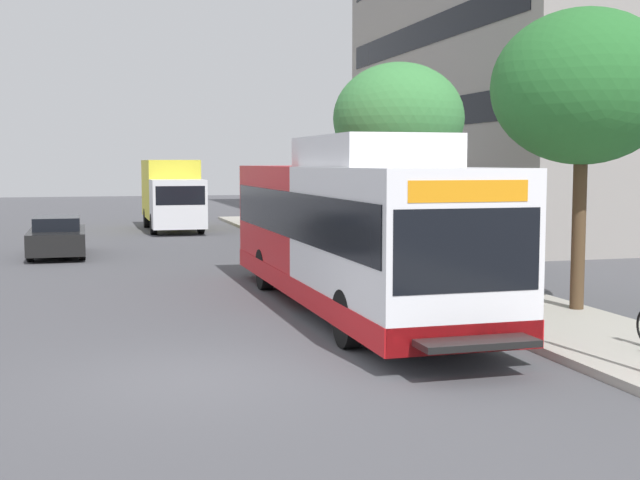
{
  "coord_description": "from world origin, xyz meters",
  "views": [
    {
      "loc": [
        -1.58,
        -11.98,
        3.13
      ],
      "look_at": [
        2.89,
        3.88,
        1.6
      ],
      "focal_mm": 46.84,
      "sensor_mm": 36.0,
      "label": 1
    }
  ],
  "objects_px": {
    "street_tree_mid_block": "(398,119)",
    "box_truck_background": "(172,193)",
    "parked_car_far_lane": "(57,237)",
    "street_tree_near_stop": "(583,88)",
    "transit_bus": "(349,230)"
  },
  "relations": [
    {
      "from": "street_tree_near_stop",
      "to": "street_tree_mid_block",
      "type": "bearing_deg",
      "value": 91.9
    },
    {
      "from": "street_tree_mid_block",
      "to": "parked_car_far_lane",
      "type": "relative_size",
      "value": 1.35
    },
    {
      "from": "parked_car_far_lane",
      "to": "box_truck_background",
      "type": "height_order",
      "value": "box_truck_background"
    },
    {
      "from": "transit_bus",
      "to": "box_truck_background",
      "type": "relative_size",
      "value": 1.75
    },
    {
      "from": "parked_car_far_lane",
      "to": "box_truck_background",
      "type": "distance_m",
      "value": 11.02
    },
    {
      "from": "street_tree_mid_block",
      "to": "transit_bus",
      "type": "bearing_deg",
      "value": -118.03
    },
    {
      "from": "street_tree_near_stop",
      "to": "parked_car_far_lane",
      "type": "xyz_separation_m",
      "value": [
        -10.61,
        14.32,
        -3.97
      ]
    },
    {
      "from": "street_tree_near_stop",
      "to": "parked_car_far_lane",
      "type": "relative_size",
      "value": 1.35
    },
    {
      "from": "transit_bus",
      "to": "parked_car_far_lane",
      "type": "relative_size",
      "value": 2.72
    },
    {
      "from": "street_tree_mid_block",
      "to": "street_tree_near_stop",
      "type": "bearing_deg",
      "value": -88.1
    },
    {
      "from": "transit_bus",
      "to": "street_tree_mid_block",
      "type": "xyz_separation_m",
      "value": [
        3.99,
        7.5,
        2.77
      ]
    },
    {
      "from": "street_tree_mid_block",
      "to": "box_truck_background",
      "type": "distance_m",
      "value": 15.98
    },
    {
      "from": "street_tree_mid_block",
      "to": "box_truck_background",
      "type": "relative_size",
      "value": 0.86
    },
    {
      "from": "transit_bus",
      "to": "street_tree_near_stop",
      "type": "height_order",
      "value": "street_tree_near_stop"
    },
    {
      "from": "parked_car_far_lane",
      "to": "street_tree_mid_block",
      "type": "bearing_deg",
      "value": -25.42
    }
  ]
}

